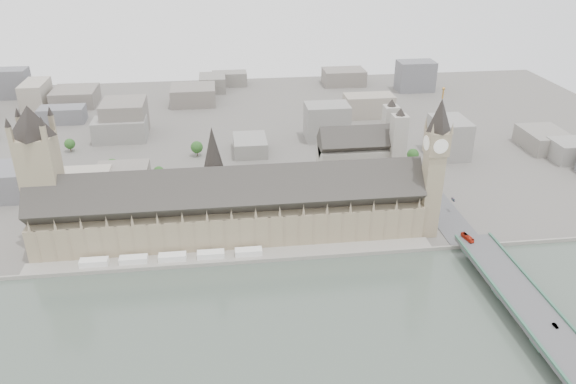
{
  "coord_description": "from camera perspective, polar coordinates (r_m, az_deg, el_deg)",
  "views": [
    {
      "loc": [
        -3.24,
        -324.95,
        205.14
      ],
      "look_at": [
        42.58,
        41.65,
        22.64
      ],
      "focal_mm": 35.0,
      "sensor_mm": 36.0,
      "label": 1
    }
  ],
  "objects": [
    {
      "name": "palace_of_westminster",
      "position": [
        389.97,
        -5.82,
        -1.75
      ],
      "size": [
        265.0,
        40.73,
        55.44
      ],
      "color": "gray",
      "rests_on": "ground"
    },
    {
      "name": "red_bus_north",
      "position": [
        394.79,
        17.76,
        -4.42
      ],
      "size": [
        5.19,
        11.84,
        3.21
      ],
      "primitive_type": "imported",
      "rotation": [
        0.0,
        0.0,
        0.22
      ],
      "color": "red",
      "rests_on": "westminster_bridge"
    },
    {
      "name": "embankment_wall",
      "position": [
        370.88,
        -5.49,
        -7.15
      ],
      "size": [
        600.0,
        1.5,
        3.0
      ],
      "primitive_type": "cube",
      "color": "gray",
      "rests_on": "ground"
    },
    {
      "name": "elizabeth_tower",
      "position": [
        390.42,
        14.69,
        3.26
      ],
      "size": [
        17.0,
        17.0,
        107.5
      ],
      "color": "gray",
      "rests_on": "ground"
    },
    {
      "name": "city_skyline_inland",
      "position": [
        599.58,
        -6.53,
        8.03
      ],
      "size": [
        720.0,
        360.0,
        38.0
      ],
      "primitive_type": null,
      "color": "gray",
      "rests_on": "ground"
    },
    {
      "name": "westminster_abbey",
      "position": [
        470.97,
        7.48,
        3.58
      ],
      "size": [
        68.0,
        36.0,
        64.0
      ],
      "color": "gray",
      "rests_on": "ground"
    },
    {
      "name": "terrace_tents",
      "position": [
        378.02,
        -11.66,
        -6.48
      ],
      "size": [
        118.0,
        7.0,
        4.0
      ],
      "color": "white",
      "rests_on": "river_terrace"
    },
    {
      "name": "park_trees",
      "position": [
        432.77,
        -7.23,
        -1.11
      ],
      "size": [
        110.0,
        30.0,
        15.0
      ],
      "primitive_type": null,
      "color": "#214819",
      "rests_on": "ground"
    },
    {
      "name": "bridge_parapets",
      "position": [
        319.83,
        26.89,
        -14.55
      ],
      "size": [
        25.0,
        235.0,
        1.15
      ],
      "primitive_type": null,
      "color": "#35604C",
      "rests_on": "westminster_bridge"
    },
    {
      "name": "westminster_bridge",
      "position": [
        351.7,
        22.91,
        -10.8
      ],
      "size": [
        25.0,
        325.0,
        10.25
      ],
      "primitive_type": "cube",
      "color": "#474749",
      "rests_on": "ground"
    },
    {
      "name": "river_terrace",
      "position": [
        377.44,
        -5.53,
        -6.59
      ],
      "size": [
        270.0,
        15.0,
        2.0
      ],
      "primitive_type": "cube",
      "color": "gray",
      "rests_on": "ground"
    },
    {
      "name": "victoria_tower",
      "position": [
        399.69,
        -23.83,
        1.9
      ],
      "size": [
        30.0,
        30.0,
        100.0
      ],
      "color": "gray",
      "rests_on": "ground"
    },
    {
      "name": "ground",
      "position": [
        384.3,
        -5.57,
        -6.12
      ],
      "size": [
        900.0,
        900.0,
        0.0
      ],
      "primitive_type": "plane",
      "color": "#595651",
      "rests_on": "ground"
    },
    {
      "name": "car_silver",
      "position": [
        335.26,
        25.52,
        -12.14
      ],
      "size": [
        1.77,
        4.26,
        1.37
      ],
      "primitive_type": "imported",
      "rotation": [
        0.0,
        0.0,
        0.08
      ],
      "color": "gray",
      "rests_on": "westminster_bridge"
    },
    {
      "name": "car_approach",
      "position": [
        445.0,
        16.46,
        -0.74
      ],
      "size": [
        2.22,
        5.23,
        1.5
      ],
      "primitive_type": "imported",
      "rotation": [
        0.0,
        0.0,
        -0.02
      ],
      "color": "gray",
      "rests_on": "westminster_bridge"
    },
    {
      "name": "central_tower",
      "position": [
        380.64,
        -7.6,
        3.29
      ],
      "size": [
        13.0,
        13.0,
        48.0
      ],
      "color": "gray",
      "rests_on": "ground"
    }
  ]
}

